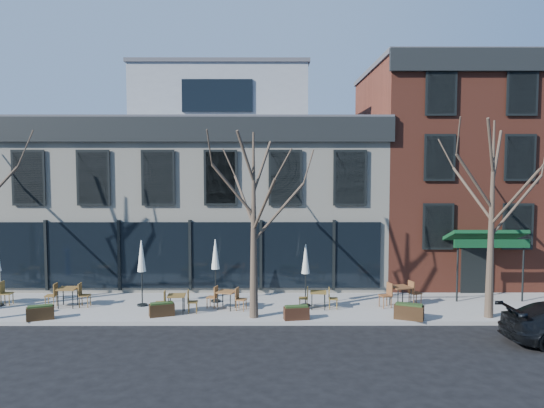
{
  "coord_description": "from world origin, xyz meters",
  "views": [
    {
      "loc": [
        3.65,
        -23.8,
        5.94
      ],
      "look_at": [
        3.71,
        2.0,
        4.07
      ],
      "focal_mm": 35.0,
      "sensor_mm": 36.0,
      "label": 1
    }
  ],
  "objects": [
    {
      "name": "ground",
      "position": [
        0.0,
        0.0,
        0.0
      ],
      "size": [
        120.0,
        120.0,
        0.0
      ],
      "primitive_type": "plane",
      "color": "black",
      "rests_on": "ground"
    },
    {
      "name": "sidewalk_front",
      "position": [
        3.25,
        -2.15,
        0.07
      ],
      "size": [
        33.5,
        4.7,
        0.15
      ],
      "primitive_type": "cube",
      "color": "gray",
      "rests_on": "ground"
    },
    {
      "name": "sidewalk_side",
      "position": [
        -11.25,
        6.0,
        0.07
      ],
      "size": [
        4.5,
        12.0,
        0.15
      ],
      "primitive_type": "cube",
      "color": "gray",
      "rests_on": "ground"
    },
    {
      "name": "corner_building",
      "position": [
        0.07,
        5.07,
        4.72
      ],
      "size": [
        18.39,
        10.39,
        11.1
      ],
      "color": "beige",
      "rests_on": "ground"
    },
    {
      "name": "red_brick_building",
      "position": [
        13.0,
        4.98,
        5.64
      ],
      "size": [
        8.2,
        11.78,
        11.18
      ],
      "color": "brown",
      "rests_on": "ground"
    },
    {
      "name": "tree_mid",
      "position": [
        3.01,
        -3.9,
        3.79
      ],
      "size": [
        3.5,
        3.55,
        7.04
      ],
      "color": "#382B21",
      "rests_on": "sidewalk_front"
    },
    {
      "name": "tree_right",
      "position": [
        12.01,
        -3.9,
        4.02
      ],
      "size": [
        3.72,
        3.77,
        7.48
      ],
      "color": "#382B21",
      "rests_on": "sidewalk_front"
    },
    {
      "name": "cafe_set_1",
      "position": [
        -4.68,
        -2.4,
        0.65
      ],
      "size": [
        1.84,
        0.76,
        0.97
      ],
      "color": "brown",
      "rests_on": "sidewalk_front"
    },
    {
      "name": "cafe_set_2",
      "position": [
        -0.06,
        -3.35,
        0.61
      ],
      "size": [
        1.71,
        0.72,
        0.89
      ],
      "color": "brown",
      "rests_on": "sidewalk_front"
    },
    {
      "name": "cafe_set_3",
      "position": [
        1.86,
        -2.74,
        0.61
      ],
      "size": [
        1.74,
        0.9,
        0.89
      ],
      "color": "brown",
      "rests_on": "sidewalk_front"
    },
    {
      "name": "cafe_set_4",
      "position": [
        5.58,
        -2.68,
        0.59
      ],
      "size": [
        1.63,
        0.69,
        0.85
      ],
      "color": "brown",
      "rests_on": "sidewalk_front"
    },
    {
      "name": "cafe_set_5",
      "position": [
        9.0,
        -2.3,
        0.66
      ],
      "size": [
        1.95,
        1.05,
        1.0
      ],
      "color": "brown",
      "rests_on": "sidewalk_front"
    },
    {
      "name": "umbrella_1",
      "position": [
        -1.68,
        -2.22,
        2.07
      ],
      "size": [
        0.44,
        0.44,
        2.73
      ],
      "color": "black",
      "rests_on": "sidewalk_front"
    },
    {
      "name": "umbrella_2",
      "position": [
        1.3,
        -1.58,
        2.04
      ],
      "size": [
        0.43,
        0.43,
        2.68
      ],
      "color": "black",
      "rests_on": "sidewalk_front"
    },
    {
      "name": "umbrella_3",
      "position": [
        5.08,
        -2.25,
        1.96
      ],
      "size": [
        0.41,
        0.41,
        2.57
      ],
      "color": "black",
      "rests_on": "sidewalk_front"
    },
    {
      "name": "planter_0",
      "position": [
        -5.04,
        -4.2,
        0.42
      ],
      "size": [
        1.05,
        0.72,
        0.54
      ],
      "color": "#322110",
      "rests_on": "sidewalk_front"
    },
    {
      "name": "planter_1",
      "position": [
        -0.56,
        -3.73,
        0.41
      ],
      "size": [
        1.02,
        0.67,
        0.53
      ],
      "color": "black",
      "rests_on": "sidewalk_front"
    },
    {
      "name": "planter_2",
      "position": [
        4.61,
        -4.2,
        0.41
      ],
      "size": [
        0.99,
        0.52,
        0.53
      ],
      "color": "#311B10",
      "rests_on": "sidewalk_front"
    },
    {
      "name": "planter_3",
      "position": [
        8.86,
        -4.2,
        0.45
      ],
      "size": [
        1.16,
        0.81,
        0.6
      ],
      "color": "#311F10",
      "rests_on": "sidewalk_front"
    }
  ]
}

